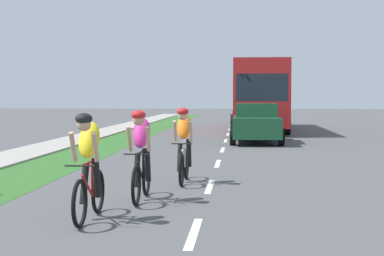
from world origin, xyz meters
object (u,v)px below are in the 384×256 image
at_px(sedan_dark_green, 256,123).
at_px(bus_red, 258,93).
at_px(cyclist_trailing, 141,154).
at_px(cyclist_distant, 184,144).
at_px(cyclist_lead, 89,165).

height_order(sedan_dark_green, bus_red, bus_red).
bearing_deg(bus_red, cyclist_trailing, -97.00).
distance_m(cyclist_trailing, sedan_dark_green, 13.13).
distance_m(cyclist_distant, sedan_dark_green, 10.92).
bearing_deg(sedan_dark_green, bus_red, 87.88).
height_order(cyclist_trailing, sedan_dark_green, cyclist_trailing).
distance_m(cyclist_lead, cyclist_trailing, 1.72).
height_order(cyclist_trailing, cyclist_distant, same).
distance_m(cyclist_trailing, bus_red, 21.51).
xyz_separation_m(cyclist_trailing, cyclist_distant, (0.53, 2.16, 0.00)).
relative_size(cyclist_lead, sedan_dark_green, 0.40).
relative_size(cyclist_distant, sedan_dark_green, 0.40).
bearing_deg(bus_red, cyclist_distant, -96.21).
xyz_separation_m(sedan_dark_green, bus_red, (0.31, 8.39, 1.21)).
bearing_deg(cyclist_distant, cyclist_lead, -105.01).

